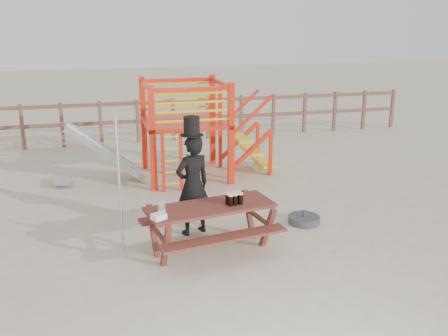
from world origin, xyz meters
The scene contains 10 objects.
ground centered at (0.00, 0.00, 0.00)m, with size 60.00×60.00×0.00m, color beige.
back_fence centered at (0.00, 7.00, 0.74)m, with size 15.09×0.09×1.20m.
playground_fort centered at (0.12, 3.58, 1.07)m, with size 4.71×1.84×2.10m.
picnic_table centered at (-0.15, -0.18, 0.45)m, with size 2.03×1.55×0.72m.
man_with_hat centered at (-0.27, 0.53, 0.85)m, with size 0.68×0.55×1.90m.
metal_pole centered at (-1.40, 0.20, 1.01)m, with size 0.04×0.04×2.02m, color #B2B2B7.
parasol_base centered at (1.62, 0.44, 0.06)m, with size 0.53×0.53×0.22m.
paper_bag centered at (-0.94, -0.50, 0.76)m, with size 0.18×0.14×0.08m, color white.
stout_pints centered at (0.20, -0.21, 0.80)m, with size 0.25×0.18×0.17m.
empty_glasses centered at (-0.87, -0.24, 0.78)m, with size 0.11×0.08×0.15m.
Camera 1 is at (-1.71, -6.75, 3.29)m, focal length 40.00 mm.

